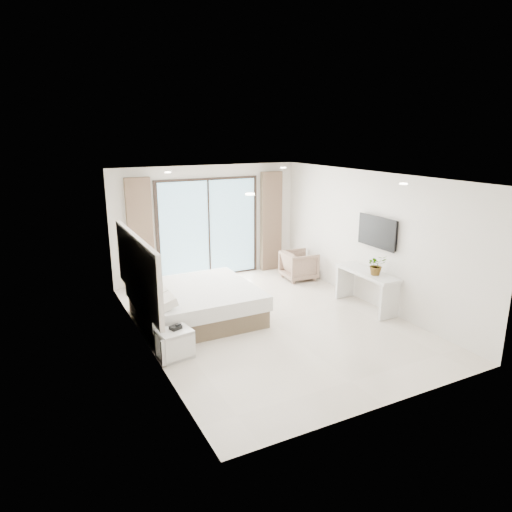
# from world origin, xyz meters

# --- Properties ---
(ground) EXTENTS (6.20, 6.20, 0.00)m
(ground) POSITION_xyz_m (0.00, 0.00, 0.00)
(ground) COLOR beige
(ground) RESTS_ON ground
(room_shell) EXTENTS (4.62, 6.22, 2.72)m
(room_shell) POSITION_xyz_m (-0.20, 0.82, 1.58)
(room_shell) COLOR silver
(room_shell) RESTS_ON ground
(bed) EXTENTS (2.18, 2.08, 0.75)m
(bed) POSITION_xyz_m (-1.22, 0.72, 0.32)
(bed) COLOR brown
(bed) RESTS_ON ground
(nightstand) EXTENTS (0.57, 0.50, 0.46)m
(nightstand) POSITION_xyz_m (-2.02, -0.58, 0.23)
(nightstand) COLOR silver
(nightstand) RESTS_ON ground
(phone) EXTENTS (0.20, 0.18, 0.06)m
(phone) POSITION_xyz_m (-1.99, -0.55, 0.49)
(phone) COLOR black
(phone) RESTS_ON nightstand
(console_desk) EXTENTS (0.46, 1.49, 0.77)m
(console_desk) POSITION_xyz_m (2.04, -0.28, 0.56)
(console_desk) COLOR silver
(console_desk) RESTS_ON ground
(plant) EXTENTS (0.46, 0.48, 0.31)m
(plant) POSITION_xyz_m (2.04, -0.53, 0.92)
(plant) COLOR #33662D
(plant) RESTS_ON console_desk
(armchair) EXTENTS (0.73, 0.78, 0.75)m
(armchair) POSITION_xyz_m (1.85, 1.92, 0.38)
(armchair) COLOR #9B7A65
(armchair) RESTS_ON ground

